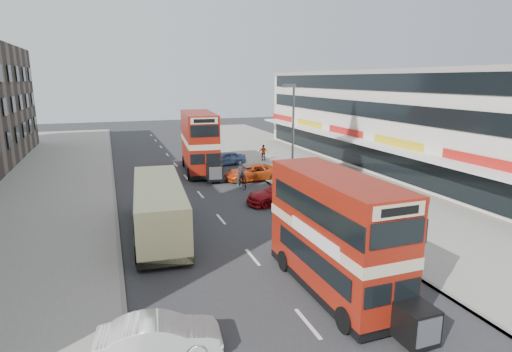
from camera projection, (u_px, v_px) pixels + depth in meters
name	position (u px, v px, depth m)	size (l,w,h in m)	color
road_surface	(200.00, 195.00, 31.34)	(12.00, 90.00, 0.01)	#28282B
pavement_right	(341.00, 181.00, 35.22)	(12.00, 90.00, 0.15)	gray
pavement_left	(21.00, 210.00, 27.42)	(12.00, 90.00, 0.15)	gray
kerb_left	(115.00, 201.00, 29.34)	(0.20, 90.00, 0.16)	gray
kerb_right	(276.00, 187.00, 33.30)	(0.20, 90.00, 0.16)	gray
commercial_row	(407.00, 121.00, 38.59)	(9.90, 46.20, 9.30)	beige
street_lamp	(292.00, 131.00, 30.54)	(1.00, 0.20, 8.12)	slate
bus_main	(335.00, 234.00, 16.60)	(2.45, 8.52, 4.69)	black
bus_second	(199.00, 142.00, 38.45)	(3.45, 9.87, 5.33)	black
coach	(159.00, 207.00, 23.12)	(3.24, 10.21, 2.67)	black
car_left_front	(159.00, 337.00, 12.99)	(1.34, 3.85, 1.27)	silver
car_right_a	(281.00, 193.00, 29.07)	(2.03, 5.00, 1.45)	maroon
car_right_b	(252.00, 172.00, 35.67)	(2.23, 4.84, 1.35)	#D64A15
car_right_c	(226.00, 158.00, 42.00)	(1.60, 3.99, 1.36)	#5575AB
pedestrian_near	(346.00, 199.00, 26.83)	(0.58, 0.39, 1.58)	gray
pedestrian_far	(263.00, 153.00, 43.62)	(0.96, 0.40, 1.64)	gray
cyclist	(241.00, 179.00, 33.12)	(0.80, 1.78, 2.14)	gray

